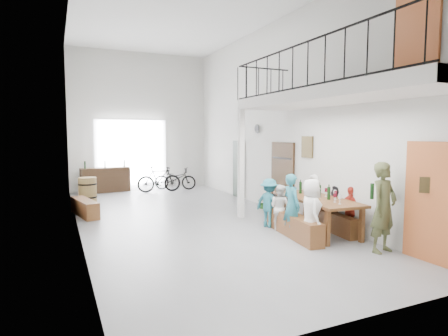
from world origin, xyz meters
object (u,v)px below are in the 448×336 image
tasting_table (317,201)px  serving_counter (106,180)px  side_bench (85,208)px  oak_barrel (88,190)px  bicycle_near (175,179)px  host_standing (384,207)px  bench_inner (293,225)px

tasting_table → serving_counter: (-3.66, 8.13, -0.23)m
tasting_table → side_bench: (-4.70, 3.98, -0.48)m
oak_barrel → bicycle_near: 3.94m
side_bench → bicycle_near: bearing=45.3°
oak_barrel → host_standing: bearing=-58.3°
oak_barrel → bicycle_near: size_ratio=0.50×
bicycle_near → side_bench: bearing=164.2°
bicycle_near → oak_barrel: bearing=146.7°
side_bench → oak_barrel: size_ratio=1.86×
side_bench → bicycle_near: bicycle_near is taller
tasting_table → side_bench: tasting_table is taller
tasting_table → bench_inner: size_ratio=1.19×
side_bench → serving_counter: 4.29m
serving_counter → side_bench: bearing=-111.9°
side_bench → bicycle_near: 5.27m
serving_counter → host_standing: host_standing is taller
host_standing → tasting_table: bearing=85.6°
bench_inner → side_bench: 5.70m
tasting_table → bicycle_near: size_ratio=1.48×
tasting_table → bench_inner: 0.84m
side_bench → serving_counter: (1.04, 4.15, 0.25)m
serving_counter → host_standing: (3.87, -9.84, 0.38)m
host_standing → oak_barrel: bearing=110.3°
bicycle_near → serving_counter: bearing=110.2°
tasting_table → oak_barrel: oak_barrel is taller
side_bench → oak_barrel: oak_barrel is taller
bench_inner → serving_counter: size_ratio=1.16×
tasting_table → host_standing: host_standing is taller
oak_barrel → host_standing: host_standing is taller
tasting_table → serving_counter: serving_counter is taller
side_bench → serving_counter: size_ratio=0.87×
side_bench → host_standing: bearing=-49.2°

